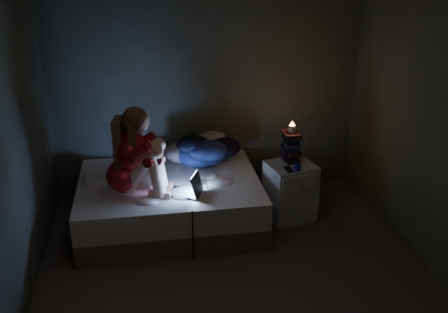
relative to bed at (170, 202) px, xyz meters
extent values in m
cube|color=#332B28|center=(0.52, -1.10, -0.27)|extent=(3.60, 3.80, 0.02)
cube|color=#393B31|center=(0.52, 0.81, 1.04)|extent=(3.60, 0.02, 2.60)
cube|color=#393B31|center=(0.52, -3.01, 1.04)|extent=(3.60, 0.02, 2.60)
cube|color=#393B31|center=(-1.29, -1.10, 1.04)|extent=(0.02, 3.80, 2.60)
cube|color=#393B31|center=(2.33, -1.10, 1.04)|extent=(0.02, 3.80, 2.60)
cube|color=silver|center=(-0.66, 0.14, 0.32)|extent=(0.40, 0.29, 0.12)
cube|color=silver|center=(1.31, -0.07, 0.06)|extent=(0.56, 0.52, 0.64)
cylinder|color=beige|center=(1.33, 0.03, 0.75)|extent=(0.07, 0.07, 0.08)
cube|color=black|center=(1.22, -0.18, 0.39)|extent=(0.09, 0.15, 0.01)
sphere|color=#0B0974|center=(1.29, -0.23, 0.42)|extent=(0.08, 0.08, 0.08)
camera|label=1|loc=(-0.21, -4.89, 2.61)|focal=40.91mm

